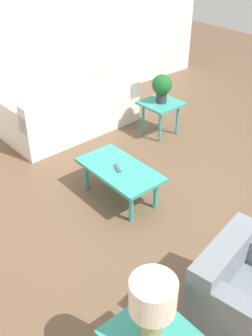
{
  "coord_description": "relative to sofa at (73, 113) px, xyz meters",
  "views": [
    {
      "loc": [
        -2.48,
        2.79,
        2.87
      ],
      "look_at": [
        0.21,
        0.52,
        0.55
      ],
      "focal_mm": 42.0,
      "sensor_mm": 36.0,
      "label": 1
    }
  ],
  "objects": [
    {
      "name": "coffee_table",
      "position": [
        -1.77,
        0.54,
        0.07
      ],
      "size": [
        1.02,
        0.55,
        0.41
      ],
      "color": "teal",
      "rests_on": "ground_plane"
    },
    {
      "name": "table_lamp",
      "position": [
        -3.58,
        1.76,
        0.56
      ],
      "size": [
        0.3,
        0.3,
        0.51
      ],
      "color": "#997F4C",
      "rests_on": "side_table_lamp"
    },
    {
      "name": "side_table_plant",
      "position": [
        -0.93,
        -0.94,
        0.14
      ],
      "size": [
        0.54,
        0.54,
        0.51
      ],
      "color": "teal",
      "rests_on": "ground_plane"
    },
    {
      "name": "potted_plant",
      "position": [
        -0.93,
        -0.94,
        0.46
      ],
      "size": [
        0.29,
        0.29,
        0.42
      ],
      "color": "#333338",
      "rests_on": "side_table_plant"
    },
    {
      "name": "ground_plane",
      "position": [
        -2.19,
        0.11,
        -0.29
      ],
      "size": [
        14.0,
        14.0,
        0.0
      ],
      "primitive_type": "plane",
      "color": "brown"
    },
    {
      "name": "wall_right",
      "position": [
        0.87,
        0.11,
        1.06
      ],
      "size": [
        0.12,
        7.2,
        2.7
      ],
      "color": "white",
      "rests_on": "ground_plane"
    },
    {
      "name": "remote_control",
      "position": [
        -1.76,
        0.57,
        0.12
      ],
      "size": [
        0.16,
        0.1,
        0.02
      ],
      "color": "#4C4C51",
      "rests_on": "coffee_table"
    },
    {
      "name": "sofa",
      "position": [
        0.0,
        0.0,
        0.0
      ],
      "size": [
        0.99,
        2.02,
        0.79
      ],
      "rotation": [
        0.0,
        0.0,
        1.6
      ],
      "color": "white",
      "rests_on": "ground_plane"
    },
    {
      "name": "armchair",
      "position": [
        -3.77,
        0.87,
        0.02
      ],
      "size": [
        0.94,
        0.94,
        0.76
      ],
      "rotation": [
        0.0,
        0.0,
        -1.39
      ],
      "color": "slate",
      "rests_on": "ground_plane"
    }
  ]
}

